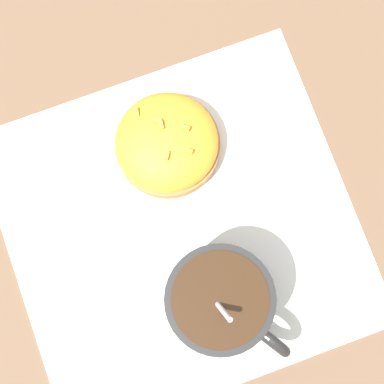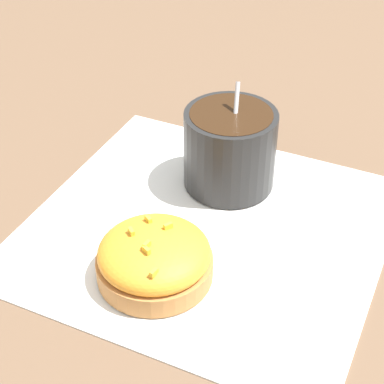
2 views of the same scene
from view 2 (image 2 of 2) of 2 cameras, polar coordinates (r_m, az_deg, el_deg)
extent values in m
plane|color=brown|center=(0.55, 1.27, -3.35)|extent=(3.00, 3.00, 0.00)
cube|color=white|center=(0.55, 1.27, -3.23)|extent=(0.29, 0.30, 0.00)
cylinder|color=black|center=(0.58, 3.38, 3.82)|extent=(0.08, 0.08, 0.07)
cylinder|color=#331E0F|center=(0.57, 3.49, 6.40)|extent=(0.07, 0.07, 0.01)
torus|color=black|center=(0.62, 2.62, 6.37)|extent=(0.04, 0.03, 0.04)
ellipsoid|color=silver|center=(0.62, 3.52, 2.88)|extent=(0.03, 0.02, 0.01)
cylinder|color=silver|center=(0.57, 3.36, 4.91)|extent=(0.05, 0.02, 0.09)
cylinder|color=#B2753D|center=(0.50, -3.32, -6.62)|extent=(0.09, 0.09, 0.02)
ellipsoid|color=orange|center=(0.49, -3.38, -5.42)|extent=(0.09, 0.09, 0.03)
cube|color=yellow|center=(0.47, -4.04, -4.69)|extent=(0.01, 0.00, 0.00)
cube|color=yellow|center=(0.49, -5.42, -3.51)|extent=(0.01, 0.01, 0.00)
cube|color=yellow|center=(0.50, -3.90, -2.42)|extent=(0.01, 0.01, 0.00)
cube|color=yellow|center=(0.46, -3.21, -7.23)|extent=(0.01, 0.00, 0.00)
cube|color=yellow|center=(0.47, -4.09, -5.16)|extent=(0.01, 0.01, 0.00)
cube|color=yellow|center=(0.49, -2.15, -3.04)|extent=(0.01, 0.01, 0.00)
camera|label=1|loc=(0.51, 10.51, 59.65)|focal=60.00mm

